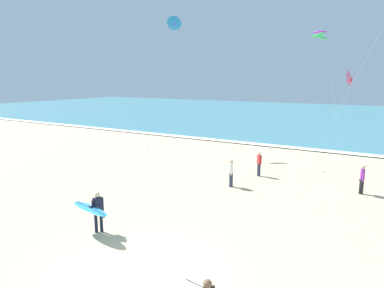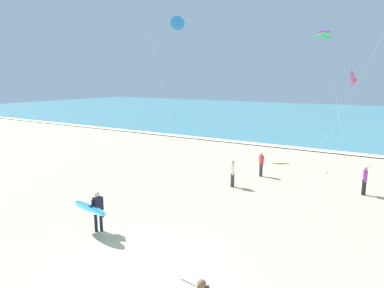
{
  "view_description": "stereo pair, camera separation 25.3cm",
  "coord_description": "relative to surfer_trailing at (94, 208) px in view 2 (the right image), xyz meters",
  "views": [
    {
      "loc": [
        6.32,
        -7.61,
        6.12
      ],
      "look_at": [
        -0.94,
        4.69,
        3.38
      ],
      "focal_mm": 31.52,
      "sensor_mm": 36.0,
      "label": 1
    },
    {
      "loc": [
        6.53,
        -7.48,
        6.12
      ],
      "look_at": [
        -0.94,
        4.69,
        3.38
      ],
      "focal_mm": 31.52,
      "sensor_mm": 36.0,
      "label": 2
    }
  ],
  "objects": [
    {
      "name": "kite_delta_rose_low",
      "position": [
        7.06,
        17.93,
        5.15
      ],
      "size": [
        0.98,
        4.32,
        6.77
      ],
      "color": "pink",
      "rests_on": "ground"
    },
    {
      "name": "bystander_red_top",
      "position": [
        2.86,
        11.3,
        -0.23
      ],
      "size": [
        0.39,
        0.36,
        1.59
      ],
      "color": "#2D334C",
      "rests_on": "ground"
    },
    {
      "name": "ground_plane",
      "position": [
        3.49,
        -1.34,
        -1.04
      ],
      "size": [
        160.0,
        160.0,
        0.0
      ],
      "primitive_type": "plane",
      "color": "#D1BA8E"
    },
    {
      "name": "bystander_purple_top",
      "position": [
        8.84,
        10.79,
        -0.23
      ],
      "size": [
        0.26,
        0.49,
        1.59
      ],
      "color": "black",
      "rests_on": "ground"
    },
    {
      "name": "kite_arc_violet_far",
      "position": [
        4.93,
        17.45,
        8.22
      ],
      "size": [
        4.29,
        2.03,
        9.57
      ],
      "color": "green",
      "rests_on": "ground"
    },
    {
      "name": "ocean_water",
      "position": [
        3.49,
        51.06,
        -1.0
      ],
      "size": [
        160.0,
        60.0,
        0.08
      ],
      "primitive_type": "cube",
      "color": "teal",
      "rests_on": "ground"
    },
    {
      "name": "shoreline_foam",
      "position": [
        3.49,
        21.36,
        -0.96
      ],
      "size": [
        160.0,
        1.16,
        0.01
      ],
      "primitive_type": "cube",
      "color": "white",
      "rests_on": "ocean_water"
    },
    {
      "name": "bystander_white_top",
      "position": [
        2.23,
        8.35,
        -0.23
      ],
      "size": [
        0.3,
        0.46,
        1.59
      ],
      "color": "#2D334C",
      "rests_on": "ground"
    },
    {
      "name": "surfer_trailing",
      "position": [
        0.0,
        0.0,
        0.0
      ],
      "size": [
        2.16,
        1.05,
        1.71
      ],
      "color": "black",
      "rests_on": "ground"
    },
    {
      "name": "kite_delta_cobalt_mid",
      "position": [
        -6.51,
        15.79,
        9.71
      ],
      "size": [
        2.47,
        2.31,
        11.42
      ],
      "color": "#2D99DB",
      "rests_on": "ground"
    }
  ]
}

